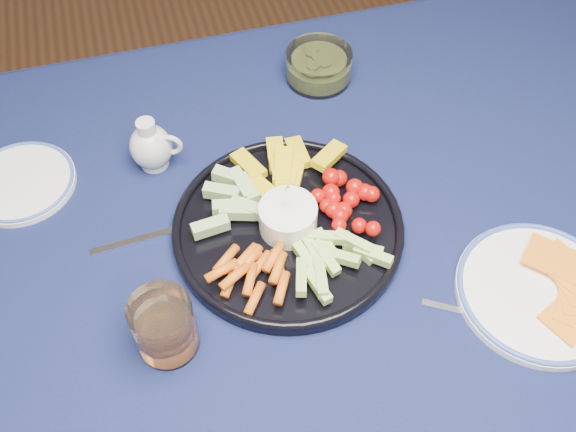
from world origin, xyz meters
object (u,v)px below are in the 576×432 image
object	(u,v)px
creamer_pitcher	(152,146)
side_plate_extra	(21,182)
dining_table	(282,290)
crudite_platter	(286,225)
pickle_bowl	(319,67)
cheese_plate	(540,290)
juice_tumbler	(165,328)

from	to	relation	value
creamer_pitcher	side_plate_extra	world-z (taller)	creamer_pitcher
dining_table	crudite_platter	size ratio (longest dim) A/B	4.84
pickle_bowl	cheese_plate	xyz separation A→B (m)	(0.16, -0.52, -0.01)
pickle_bowl	juice_tumbler	distance (m)	0.57
juice_tumbler	side_plate_extra	size ratio (longest dim) A/B	0.56
crudite_platter	side_plate_extra	distance (m)	0.43
cheese_plate	juice_tumbler	xyz separation A→B (m)	(-0.51, 0.07, 0.03)
dining_table	creamer_pitcher	bearing A→B (deg)	122.23
pickle_bowl	cheese_plate	bearing A→B (deg)	-72.70
crudite_platter	creamer_pitcher	world-z (taller)	crudite_platter
dining_table	side_plate_extra	bearing A→B (deg)	145.55
crudite_platter	creamer_pitcher	xyz separation A→B (m)	(-0.17, 0.19, 0.02)
pickle_bowl	side_plate_extra	size ratio (longest dim) A/B	0.70
dining_table	cheese_plate	distance (m)	0.38
crudite_platter	juice_tumbler	size ratio (longest dim) A/B	3.58
crudite_platter	creamer_pitcher	bearing A→B (deg)	131.37
creamer_pitcher	pickle_bowl	world-z (taller)	creamer_pitcher
creamer_pitcher	side_plate_extra	xyz separation A→B (m)	(-0.21, 0.01, -0.03)
juice_tumbler	pickle_bowl	bearing A→B (deg)	52.32
dining_table	side_plate_extra	world-z (taller)	side_plate_extra
crudite_platter	juice_tumbler	bearing A→B (deg)	-146.48
cheese_plate	side_plate_extra	bearing A→B (deg)	149.86
crudite_platter	pickle_bowl	size ratio (longest dim) A/B	2.90
crudite_platter	side_plate_extra	size ratio (longest dim) A/B	2.02
dining_table	crudite_platter	xyz separation A→B (m)	(0.02, 0.04, 0.11)
pickle_bowl	cheese_plate	world-z (taller)	pickle_bowl
crudite_platter	creamer_pitcher	distance (m)	0.26
creamer_pitcher	juice_tumbler	distance (m)	0.32
crudite_platter	pickle_bowl	distance (m)	0.35
dining_table	juice_tumbler	size ratio (longest dim) A/B	17.31
pickle_bowl	juice_tumbler	world-z (taller)	juice_tumbler
creamer_pitcher	juice_tumbler	size ratio (longest dim) A/B	0.97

